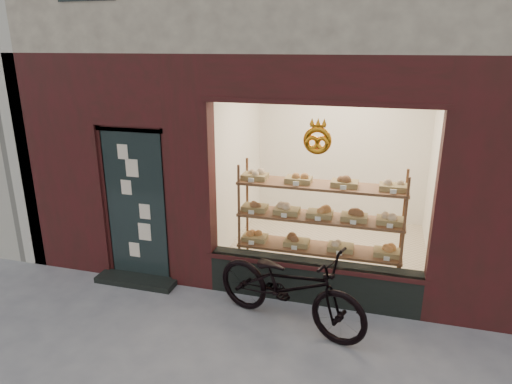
% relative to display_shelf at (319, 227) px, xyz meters
% --- Properties ---
extents(display_shelf, '(2.20, 0.45, 1.70)m').
position_rel_display_shelf_xyz_m(display_shelf, '(0.00, 0.00, 0.00)').
color(display_shelf, brown).
rests_on(display_shelf, ground).
extents(bicycle, '(2.07, 1.26, 1.03)m').
position_rel_display_shelf_xyz_m(bicycle, '(-0.19, -1.04, -0.35)').
color(bicycle, black).
rests_on(bicycle, ground).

